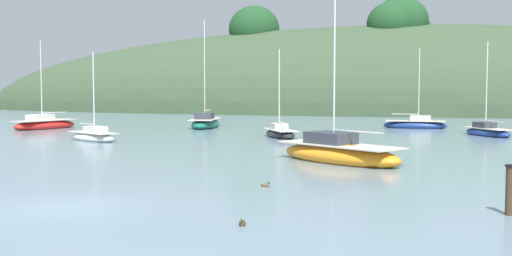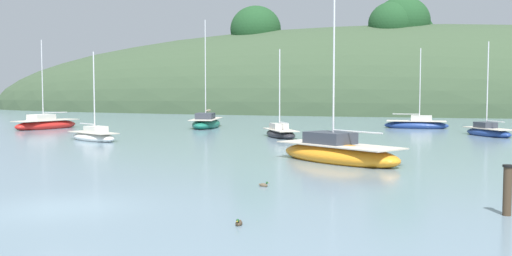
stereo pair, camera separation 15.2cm
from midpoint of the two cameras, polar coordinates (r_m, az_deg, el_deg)
ground_plane at (r=18.58m, az=-18.87°, el=-7.53°), size 400.00×400.00×0.00m
far_shoreline_hill at (r=97.67m, az=10.75°, el=1.64°), size 150.00×36.00×32.81m
sailboat_yellow_far at (r=56.76m, az=15.55°, el=0.35°), size 5.98×2.11×7.82m
sailboat_white_near at (r=42.67m, az=-16.04°, el=-0.79°), size 5.18×3.73×6.53m
sailboat_blue_center at (r=55.84m, az=-5.14°, el=0.49°), size 3.93×7.58×10.63m
sailboat_teal_outer at (r=29.06m, az=8.06°, el=-2.50°), size 7.54×6.13×8.58m
sailboat_cream_ketch at (r=57.52m, az=-20.38°, el=0.34°), size 3.74×7.12×8.57m
sailboat_red_portside at (r=44.04m, az=2.30°, el=-0.51°), size 4.09×5.09×6.93m
sailboat_black_sloop at (r=48.96m, az=21.97°, el=-0.34°), size 4.09×5.28×7.65m
duck_lone_right at (r=21.40m, az=0.74°, el=-5.72°), size 0.42×0.26×0.24m
duck_lone_left at (r=15.37m, az=-1.67°, el=-9.47°), size 0.22×0.43×0.24m
jetty_piling at (r=17.93m, az=23.76°, el=-5.63°), size 0.30×0.30×1.46m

